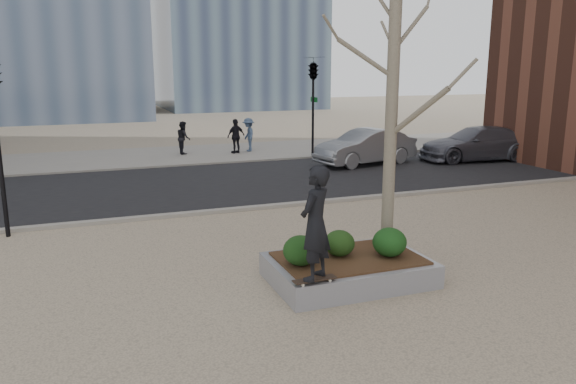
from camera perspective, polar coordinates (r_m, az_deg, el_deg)
name	(u,v)px	position (r m, az deg, el deg)	size (l,w,h in m)	color
ground	(301,288)	(10.74, 1.31, -9.73)	(120.00, 120.00, 0.00)	tan
street	(194,185)	(19.98, -9.51, 0.71)	(60.00, 8.00, 0.02)	black
far_sidewalk	(164,156)	(26.78, -12.50, 3.61)	(60.00, 6.00, 0.02)	gray
planter	(349,270)	(11.05, 6.17, -7.89)	(3.00, 2.00, 0.45)	gray
planter_mulch	(349,258)	(10.97, 6.20, -6.70)	(2.70, 1.70, 0.04)	#382314
sycamore_tree	(393,82)	(11.11, 10.59, 10.90)	(2.80, 2.80, 6.60)	gray
shrub_left	(301,251)	(10.40, 1.29, -5.96)	(0.66, 0.66, 0.56)	#133511
shrub_middle	(339,243)	(10.95, 5.25, -5.19)	(0.60, 0.60, 0.51)	black
shrub_right	(390,242)	(11.05, 10.28, -5.03)	(0.66, 0.66, 0.56)	#133C14
skateboard	(315,281)	(9.77, 2.73, -8.99)	(0.78, 0.20, 0.07)	black
skateboarder	(315,223)	(9.44, 2.80, -3.20)	(0.72, 0.47, 1.97)	black
car_silver	(366,147)	(24.01, 7.88, 4.57)	(1.56, 4.48, 1.47)	gray
car_third	(476,144)	(26.15, 18.58, 4.68)	(2.06, 5.07, 1.47)	#53545F
pedestrian_a	(183,138)	(27.01, -10.57, 5.45)	(0.75, 0.58, 1.54)	black
pedestrian_b	(249,135)	(27.49, -4.03, 5.83)	(1.05, 0.60, 1.62)	#405573
pedestrian_c	(236,136)	(26.92, -5.31, 5.68)	(0.96, 0.40, 1.64)	black
traffic_light_far	(313,107)	(25.98, 2.55, 8.59)	(0.60, 2.48, 4.50)	black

